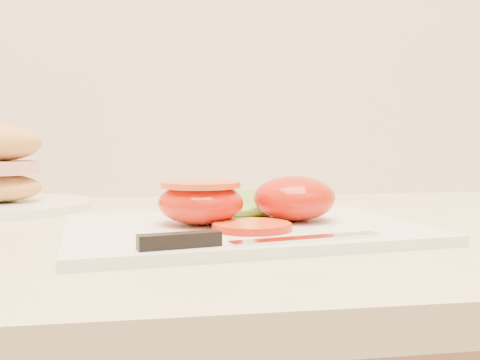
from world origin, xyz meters
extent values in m
cube|color=white|center=(-0.65, 1.61, 0.94)|extent=(0.38, 0.30, 0.01)
ellipsoid|color=red|center=(-0.59, 1.62, 0.96)|extent=(0.09, 0.09, 0.05)
ellipsoid|color=red|center=(-0.69, 1.61, 0.96)|extent=(0.09, 0.09, 0.04)
cylinder|color=red|center=(-0.69, 1.61, 0.98)|extent=(0.08, 0.08, 0.01)
cylinder|color=orange|center=(-0.65, 1.57, 0.94)|extent=(0.08, 0.08, 0.01)
ellipsoid|color=#6FB530|center=(-0.63, 1.69, 0.95)|extent=(0.13, 0.11, 0.02)
cube|color=silver|center=(-0.61, 1.51, 0.94)|extent=(0.14, 0.05, 0.00)
cube|color=black|center=(-0.72, 1.49, 0.95)|extent=(0.07, 0.03, 0.01)
cylinder|color=white|center=(-0.95, 1.85, 0.94)|extent=(0.24, 0.24, 0.01)
ellipsoid|color=tan|center=(-0.95, 1.85, 0.96)|extent=(0.11, 0.09, 0.04)
camera|label=1|loc=(-0.74, 1.07, 1.02)|focal=40.00mm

